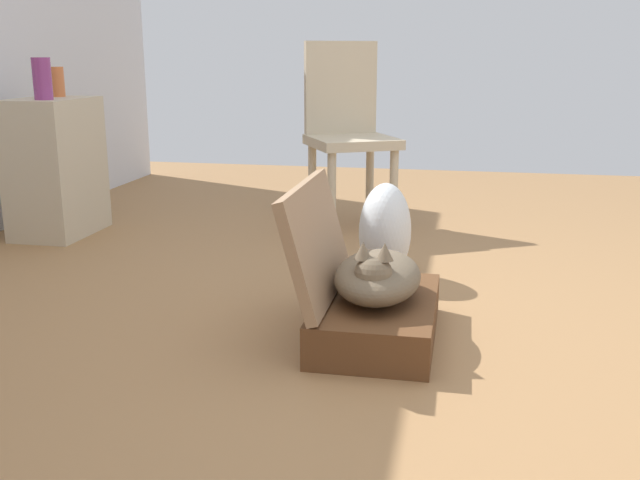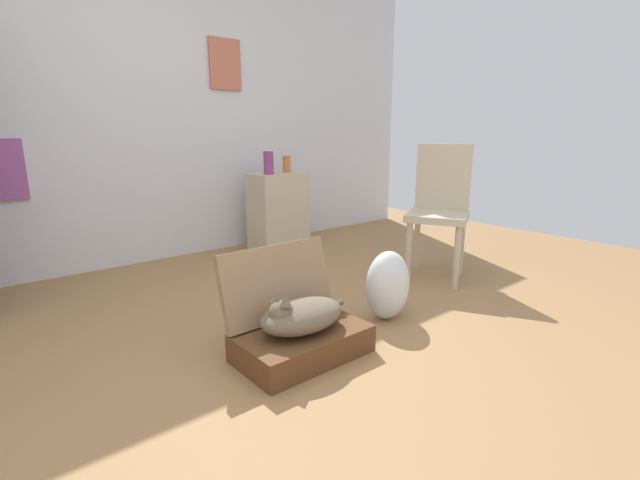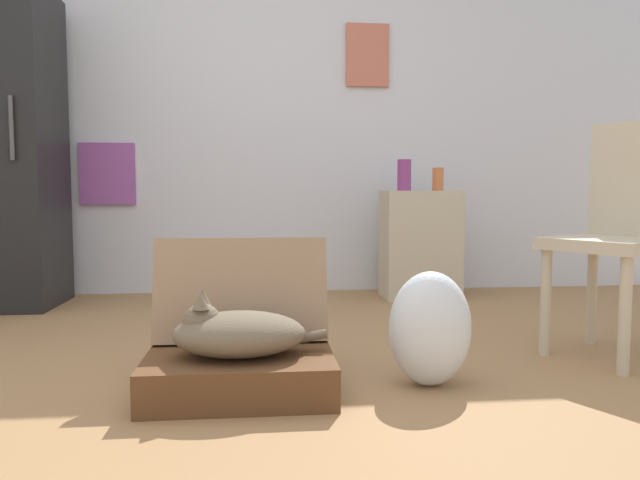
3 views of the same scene
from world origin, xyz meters
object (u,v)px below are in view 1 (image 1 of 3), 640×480
Objects in this scene: suitcase_base at (377,318)px; side_table at (56,167)px; vase_tall at (42,79)px; chair at (348,129)px; cat at (377,276)px; plastic_bag_white at (385,232)px; vase_short at (57,82)px.

side_table is at bearing 58.29° from suitcase_base.
vase_tall reaches higher than suitcase_base.
suitcase_base is 1.66m from chair.
vase_tall reaches higher than cat.
vase_tall is at bearing 60.56° from suitcase_base.
suitcase_base is 2.15m from vase_tall.
cat is 1.28× the size of plastic_bag_white.
cat is 2.59× the size of vase_tall.
plastic_bag_white is (0.68, 0.05, -0.01)m from cat.
chair reaches higher than cat.
side_table is at bearing 20.45° from vase_tall.
vase_short is at bearing 15.52° from vase_tall.
cat is 2.13m from side_table.
side_table is at bearing 75.61° from plastic_bag_white.
suitcase_base is at bearing -175.75° from plastic_bag_white.
chair is at bearing 12.79° from suitcase_base.
cat reaches higher than suitcase_base.
plastic_bag_white is 0.41× the size of chair.
chair is at bearing 18.82° from plastic_bag_white.
cat is at bearing -119.71° from vase_tall.
cat is at bearing 177.81° from suitcase_base.
vase_tall is (0.99, 1.76, 0.73)m from suitcase_base.
cat is 2.11m from vase_tall.
plastic_bag_white is at bearing 4.25° from suitcase_base.
vase_tall reaches higher than vase_short.
vase_tall is (1.00, 1.76, 0.58)m from cat.
vase_tall is at bearing 79.13° from plastic_bag_white.
plastic_bag_white is 1.82m from side_table.
vase_tall is at bearing 60.29° from cat.
plastic_bag_white is 1.84m from vase_tall.
suitcase_base is at bearing -124.11° from vase_short.
plastic_bag_white is at bearing -107.85° from vase_short.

